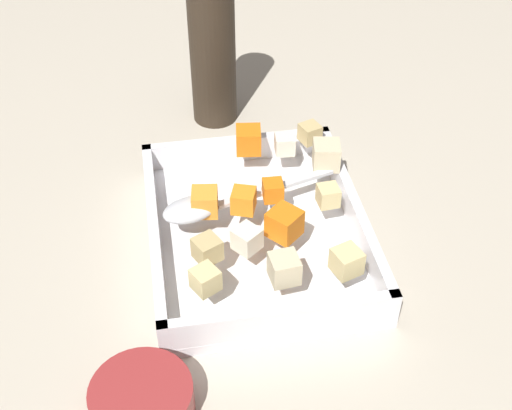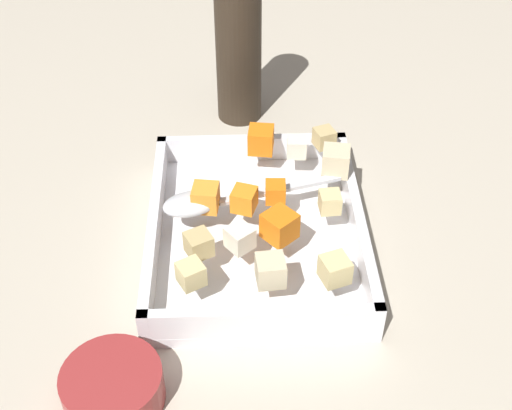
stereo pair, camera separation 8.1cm
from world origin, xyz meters
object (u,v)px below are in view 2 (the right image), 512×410
Objects in this scene: serving_spoon at (202,202)px; pepper_mill at (238,45)px; baking_dish at (256,233)px; small_prep_bowl at (113,387)px.

pepper_mill is (0.28, -0.05, 0.06)m from serving_spoon.
baking_dish is at bearing -177.10° from pepper_mill.
pepper_mill is (0.29, 0.01, 0.11)m from baking_dish.
serving_spoon is 0.86× the size of pepper_mill.
small_prep_bowl is (-0.50, 0.13, -0.10)m from pepper_mill.
small_prep_bowl is at bearing -126.37° from serving_spoon.
small_prep_bowl is (-0.23, 0.08, -0.04)m from serving_spoon.
serving_spoon is (0.01, 0.06, 0.05)m from baking_dish.
pepper_mill reaches higher than baking_dish.
small_prep_bowl is at bearing 145.93° from baking_dish.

